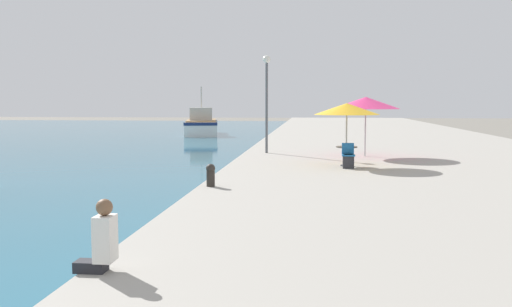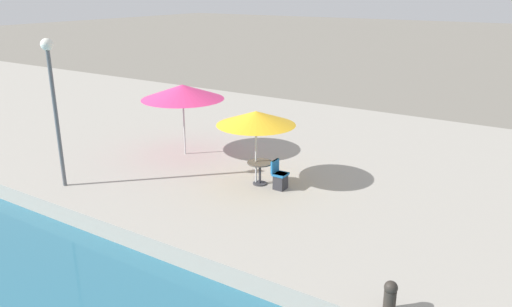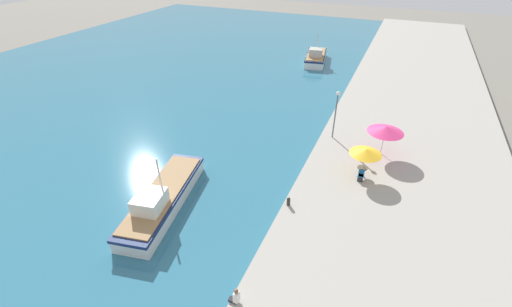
# 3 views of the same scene
# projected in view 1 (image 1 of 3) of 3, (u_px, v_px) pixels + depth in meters

# --- Properties ---
(quay_promenade) EXTENTS (16.00, 90.00, 0.56)m
(quay_promenade) POSITION_uv_depth(u_px,v_px,m) (383.00, 141.00, 38.76)
(quay_promenade) COLOR #A39E93
(quay_promenade) RESTS_ON ground_plane
(fishing_boat_mid) EXTENTS (4.05, 8.06, 4.22)m
(fishing_boat_mid) POSITION_uv_depth(u_px,v_px,m) (202.00, 125.00, 50.08)
(fishing_boat_mid) COLOR white
(fishing_boat_mid) RESTS_ON water_basin
(cafe_umbrella_pink) EXTENTS (2.46, 2.46, 2.36)m
(cafe_umbrella_pink) POSITION_uv_depth(u_px,v_px,m) (347.00, 109.00, 21.43)
(cafe_umbrella_pink) COLOR #B7B7B7
(cafe_umbrella_pink) RESTS_ON quay_promenade
(cafe_umbrella_white) EXTENTS (3.01, 3.01, 2.62)m
(cafe_umbrella_white) POSITION_uv_depth(u_px,v_px,m) (366.00, 103.00, 25.11)
(cafe_umbrella_white) COLOR #B7B7B7
(cafe_umbrella_white) RESTS_ON quay_promenade
(cafe_table) EXTENTS (0.80, 0.80, 0.74)m
(cafe_table) POSITION_uv_depth(u_px,v_px,m) (347.00, 152.00, 21.44)
(cafe_table) COLOR #333338
(cafe_table) RESTS_ON quay_promenade
(cafe_chair_left) EXTENTS (0.43, 0.45, 0.91)m
(cafe_chair_left) POSITION_uv_depth(u_px,v_px,m) (349.00, 159.00, 20.74)
(cafe_chair_left) COLOR #2D2D33
(cafe_chair_left) RESTS_ON quay_promenade
(cafe_chair_right) EXTENTS (0.40, 0.43, 0.91)m
(cafe_chair_right) POSITION_uv_depth(u_px,v_px,m) (347.00, 159.00, 20.75)
(cafe_chair_right) COLOR #2D2D33
(cafe_chair_right) RESTS_ON quay_promenade
(person_at_quay) EXTENTS (0.57, 0.36, 1.06)m
(person_at_quay) POSITION_uv_depth(u_px,v_px,m) (102.00, 240.00, 8.12)
(person_at_quay) COLOR #232328
(person_at_quay) RESTS_ON quay_promenade
(mooring_bollard) EXTENTS (0.26, 0.26, 0.65)m
(mooring_bollard) POSITION_uv_depth(u_px,v_px,m) (211.00, 174.00, 16.31)
(mooring_bollard) COLOR #2D2823
(mooring_bollard) RESTS_ON quay_promenade
(lamppost) EXTENTS (0.36, 0.36, 4.56)m
(lamppost) POSITION_uv_depth(u_px,v_px,m) (267.00, 87.00, 26.61)
(lamppost) COLOR #565B60
(lamppost) RESTS_ON quay_promenade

